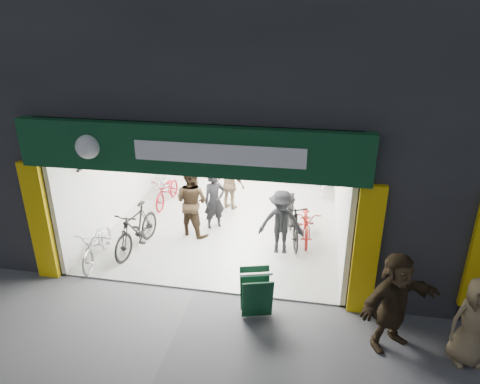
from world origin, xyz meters
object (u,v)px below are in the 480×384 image
(bike_right_front, at_px, (293,220))
(pedestrian_near, at_px, (474,322))
(sandwich_board, at_px, (256,293))
(bike_left_front, at_px, (97,244))

(bike_right_front, xyz_separation_m, pedestrian_near, (3.07, -3.49, 0.21))
(bike_right_front, bearing_deg, sandwich_board, -109.90)
(pedestrian_near, relative_size, sandwich_board, 1.78)
(bike_left_front, distance_m, bike_right_front, 4.64)
(bike_left_front, relative_size, pedestrian_near, 1.08)
(bike_left_front, height_order, pedestrian_near, pedestrian_near)
(bike_left_front, xyz_separation_m, pedestrian_near, (7.37, -1.76, 0.34))
(bike_right_front, bearing_deg, pedestrian_near, -59.59)
(bike_right_front, relative_size, sandwich_board, 2.17)
(pedestrian_near, distance_m, sandwich_board, 3.59)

